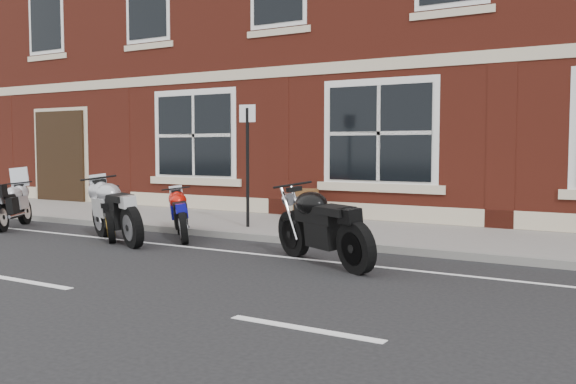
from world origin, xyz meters
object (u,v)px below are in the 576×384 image
moto_sport_silver (117,208)px  parking_sign (248,157)px  moto_sport_black (111,212)px  moto_naked_black (323,223)px  moto_sport_red (183,213)px  barrel_planter (306,204)px  moto_touring_silver (15,203)px

moto_sport_silver → parking_sign: 2.69m
moto_sport_black → moto_naked_black: 4.62m
moto_naked_black → moto_sport_silver: bearing=118.2°
moto_sport_red → barrel_planter: bearing=30.0°
moto_sport_red → moto_sport_black: 1.35m
moto_sport_silver → moto_naked_black: (4.14, -0.02, -0.00)m
moto_sport_black → moto_naked_black: size_ratio=0.70×
parking_sign → moto_sport_black: bearing=-143.4°
moto_sport_silver → barrel_planter: size_ratio=3.30×
moto_sport_red → parking_sign: size_ratio=0.60×
moto_touring_silver → moto_sport_silver: moto_touring_silver is taller
moto_sport_black → parking_sign: (1.77, 1.88, 1.01)m
moto_sport_red → moto_naked_black: size_ratio=0.67×
moto_sport_red → parking_sign: bearing=22.2°
parking_sign → moto_touring_silver: bearing=-168.4°
moto_sport_black → barrel_planter: size_ratio=2.26×
moto_sport_silver → moto_naked_black: same height
moto_sport_black → parking_sign: 2.77m
barrel_planter → moto_naked_black: bearing=-57.3°
moto_naked_black → moto_touring_silver: bearing=115.8°
moto_touring_silver → barrel_planter: (4.92, 3.60, -0.06)m
moto_sport_red → parking_sign: (0.56, 1.28, 1.01)m
moto_sport_silver → parking_sign: parking_sign is taller
moto_sport_red → moto_sport_silver: (-0.74, -0.90, 0.12)m
moto_touring_silver → moto_sport_black: 2.85m
moto_sport_black → moto_naked_black: moto_naked_black is taller
moto_sport_silver → barrel_planter: (1.60, 3.93, -0.15)m
moto_sport_black → barrel_planter: moto_sport_black is taller
moto_sport_silver → moto_touring_silver: bearing=109.4°
barrel_planter → parking_sign: parking_sign is taller
moto_touring_silver → moto_sport_red: moto_touring_silver is taller
barrel_planter → moto_touring_silver: bearing=-143.8°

